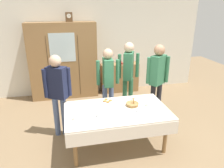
{
  "coord_description": "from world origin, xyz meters",
  "views": [
    {
      "loc": [
        -0.81,
        -3.49,
        2.53
      ],
      "look_at": [
        0.0,
        0.2,
        1.1
      ],
      "focal_mm": 33.84,
      "sensor_mm": 36.0,
      "label": 1
    }
  ],
  "objects_px": {
    "book_stack": "(120,63)",
    "tea_cup_front_edge": "(147,105)",
    "wall_cabinet": "(64,61)",
    "tea_cup_near_right": "(139,111)",
    "person_near_right_end": "(157,75)",
    "tea_cup_center": "(133,98)",
    "spoon_far_left": "(131,114)",
    "tea_cup_near_left": "(75,119)",
    "dining_table": "(117,115)",
    "tea_cup_back_edge": "(99,116)",
    "pastry_plate": "(107,101)",
    "person_by_cabinet": "(128,70)",
    "spoon_near_right": "(160,110)",
    "bookshelf_low": "(120,77)",
    "person_beside_shelf": "(108,77)",
    "person_behind_table_right": "(58,88)",
    "spoon_back_edge": "(96,105)",
    "bread_basket": "(132,104)",
    "mantel_clock": "(69,17)",
    "tea_cup_far_left": "(114,111)"
  },
  "relations": [
    {
      "from": "book_stack",
      "to": "tea_cup_front_edge",
      "type": "height_order",
      "value": "book_stack"
    },
    {
      "from": "wall_cabinet",
      "to": "book_stack",
      "type": "xyz_separation_m",
      "value": [
        1.62,
        0.05,
        -0.16
      ]
    },
    {
      "from": "tea_cup_near_right",
      "to": "person_near_right_end",
      "type": "bearing_deg",
      "value": 52.09
    },
    {
      "from": "tea_cup_center",
      "to": "spoon_far_left",
      "type": "xyz_separation_m",
      "value": [
        -0.21,
        -0.56,
        -0.02
      ]
    },
    {
      "from": "tea_cup_front_edge",
      "to": "person_near_right_end",
      "type": "relative_size",
      "value": 0.07
    },
    {
      "from": "tea_cup_near_left",
      "to": "book_stack",
      "type": "bearing_deg",
      "value": 62.21
    },
    {
      "from": "spoon_far_left",
      "to": "dining_table",
      "type": "bearing_deg",
      "value": 140.76
    },
    {
      "from": "tea_cup_back_edge",
      "to": "pastry_plate",
      "type": "relative_size",
      "value": 0.46
    },
    {
      "from": "book_stack",
      "to": "person_by_cabinet",
      "type": "distance_m",
      "value": 1.31
    },
    {
      "from": "spoon_far_left",
      "to": "spoon_near_right",
      "type": "relative_size",
      "value": 1.0
    },
    {
      "from": "bookshelf_low",
      "to": "pastry_plate",
      "type": "distance_m",
      "value": 2.42
    },
    {
      "from": "person_beside_shelf",
      "to": "person_behind_table_right",
      "type": "relative_size",
      "value": 0.98
    },
    {
      "from": "spoon_near_right",
      "to": "book_stack",
      "type": "bearing_deg",
      "value": 90.65
    },
    {
      "from": "bookshelf_low",
      "to": "person_behind_table_right",
      "type": "xyz_separation_m",
      "value": [
        -1.75,
        -2.02,
        0.59
      ]
    },
    {
      "from": "pastry_plate",
      "to": "person_near_right_end",
      "type": "bearing_deg",
      "value": 19.76
    },
    {
      "from": "person_behind_table_right",
      "to": "person_by_cabinet",
      "type": "height_order",
      "value": "person_by_cabinet"
    },
    {
      "from": "book_stack",
      "to": "spoon_back_edge",
      "type": "relative_size",
      "value": 1.7
    },
    {
      "from": "book_stack",
      "to": "spoon_near_right",
      "type": "distance_m",
      "value": 2.8
    },
    {
      "from": "bread_basket",
      "to": "spoon_far_left",
      "type": "height_order",
      "value": "bread_basket"
    },
    {
      "from": "bread_basket",
      "to": "tea_cup_center",
      "type": "bearing_deg",
      "value": 69.78
    },
    {
      "from": "tea_cup_near_right",
      "to": "spoon_far_left",
      "type": "relative_size",
      "value": 1.09
    },
    {
      "from": "person_beside_shelf",
      "to": "wall_cabinet",
      "type": "bearing_deg",
      "value": 122.89
    },
    {
      "from": "mantel_clock",
      "to": "pastry_plate",
      "type": "relative_size",
      "value": 0.86
    },
    {
      "from": "tea_cup_near_right",
      "to": "spoon_back_edge",
      "type": "bearing_deg",
      "value": 147.29
    },
    {
      "from": "person_by_cabinet",
      "to": "tea_cup_near_left",
      "type": "bearing_deg",
      "value": -131.89
    },
    {
      "from": "mantel_clock",
      "to": "tea_cup_near_left",
      "type": "distance_m",
      "value": 3.12
    },
    {
      "from": "wall_cabinet",
      "to": "person_by_cabinet",
      "type": "xyz_separation_m",
      "value": [
        1.5,
        -1.25,
        0.01
      ]
    },
    {
      "from": "person_by_cabinet",
      "to": "tea_cup_center",
      "type": "bearing_deg",
      "value": -100.73
    },
    {
      "from": "tea_cup_front_edge",
      "to": "bread_basket",
      "type": "height_order",
      "value": "bread_basket"
    },
    {
      "from": "book_stack",
      "to": "tea_cup_front_edge",
      "type": "xyz_separation_m",
      "value": [
        -0.13,
        -2.59,
        -0.12
      ]
    },
    {
      "from": "tea_cup_back_edge",
      "to": "person_beside_shelf",
      "type": "height_order",
      "value": "person_beside_shelf"
    },
    {
      "from": "book_stack",
      "to": "spoon_far_left",
      "type": "relative_size",
      "value": 1.7
    },
    {
      "from": "tea_cup_far_left",
      "to": "spoon_near_right",
      "type": "relative_size",
      "value": 1.09
    },
    {
      "from": "person_behind_table_right",
      "to": "pastry_plate",
      "type": "bearing_deg",
      "value": -14.09
    },
    {
      "from": "book_stack",
      "to": "person_near_right_end",
      "type": "height_order",
      "value": "person_near_right_end"
    },
    {
      "from": "person_near_right_end",
      "to": "spoon_near_right",
      "type": "bearing_deg",
      "value": -109.96
    },
    {
      "from": "tea_cup_front_edge",
      "to": "tea_cup_back_edge",
      "type": "relative_size",
      "value": 1.0
    },
    {
      "from": "spoon_near_right",
      "to": "person_by_cabinet",
      "type": "height_order",
      "value": "person_by_cabinet"
    },
    {
      "from": "tea_cup_near_right",
      "to": "spoon_far_left",
      "type": "xyz_separation_m",
      "value": [
        -0.15,
        -0.04,
        -0.02
      ]
    },
    {
      "from": "pastry_plate",
      "to": "person_by_cabinet",
      "type": "height_order",
      "value": "person_by_cabinet"
    },
    {
      "from": "tea_cup_back_edge",
      "to": "pastry_plate",
      "type": "distance_m",
      "value": 0.6
    },
    {
      "from": "tea_cup_far_left",
      "to": "spoon_back_edge",
      "type": "height_order",
      "value": "tea_cup_far_left"
    },
    {
      "from": "tea_cup_front_edge",
      "to": "tea_cup_back_edge",
      "type": "height_order",
      "value": "same"
    },
    {
      "from": "person_near_right_end",
      "to": "tea_cup_near_right",
      "type": "bearing_deg",
      "value": -127.91
    },
    {
      "from": "dining_table",
      "to": "person_beside_shelf",
      "type": "bearing_deg",
      "value": 87.1
    },
    {
      "from": "dining_table",
      "to": "tea_cup_front_edge",
      "type": "relative_size",
      "value": 14.29
    },
    {
      "from": "pastry_plate",
      "to": "spoon_near_right",
      "type": "xyz_separation_m",
      "value": [
        0.86,
        -0.55,
        -0.01
      ]
    },
    {
      "from": "book_stack",
      "to": "pastry_plate",
      "type": "height_order",
      "value": "book_stack"
    },
    {
      "from": "wall_cabinet",
      "to": "spoon_far_left",
      "type": "distance_m",
      "value": 2.99
    },
    {
      "from": "tea_cup_near_right",
      "to": "tea_cup_front_edge",
      "type": "bearing_deg",
      "value": 37.89
    }
  ]
}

